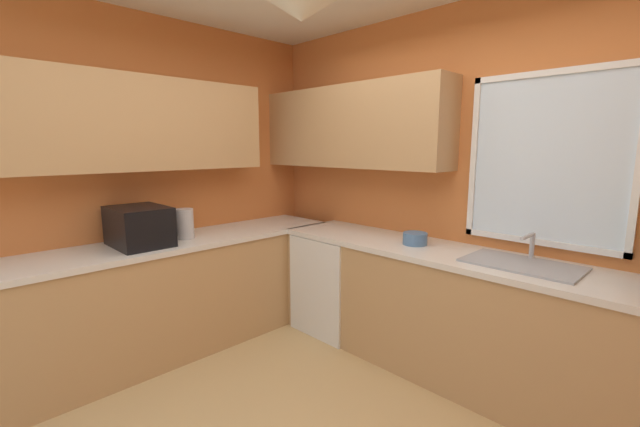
# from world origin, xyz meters

# --- Properties ---
(room_shell) EXTENTS (3.99, 3.37, 2.73)m
(room_shell) POSITION_xyz_m (-0.37, 0.46, 1.78)
(room_shell) COLOR #D17238
(room_shell) RESTS_ON ground_plane
(counter_run_left) EXTENTS (0.65, 2.98, 0.90)m
(counter_run_left) POSITION_xyz_m (-1.62, 0.00, 0.45)
(counter_run_left) COLOR tan
(counter_run_left) RESTS_ON ground_plane
(counter_run_back) EXTENTS (3.08, 0.65, 0.90)m
(counter_run_back) POSITION_xyz_m (0.21, 1.32, 0.45)
(counter_run_back) COLOR tan
(counter_run_back) RESTS_ON ground_plane
(dishwasher) EXTENTS (0.60, 0.60, 0.86)m
(dishwasher) POSITION_xyz_m (-0.96, 1.29, 0.43)
(dishwasher) COLOR white
(dishwasher) RESTS_ON ground_plane
(microwave) EXTENTS (0.48, 0.36, 0.29)m
(microwave) POSITION_xyz_m (-1.62, -0.17, 1.05)
(microwave) COLOR black
(microwave) RESTS_ON counter_run_left
(kettle) EXTENTS (0.14, 0.14, 0.24)m
(kettle) POSITION_xyz_m (-1.60, 0.18, 1.02)
(kettle) COLOR #B7B7BC
(kettle) RESTS_ON counter_run_left
(sink_assembly) EXTENTS (0.66, 0.40, 0.19)m
(sink_assembly) POSITION_xyz_m (0.57, 1.32, 0.91)
(sink_assembly) COLOR #9EA0A5
(sink_assembly) RESTS_ON counter_run_back
(bowl) EXTENTS (0.18, 0.18, 0.09)m
(bowl) POSITION_xyz_m (-0.20, 1.32, 0.95)
(bowl) COLOR #4C7099
(bowl) RESTS_ON counter_run_back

